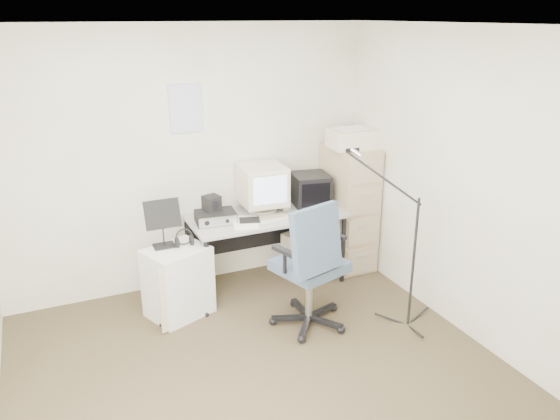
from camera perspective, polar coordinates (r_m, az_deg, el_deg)
name	(u,v)px	position (r m, az deg, el deg)	size (l,w,h in m)	color
floor	(265,380)	(4.25, -1.54, -17.38)	(3.60, 3.60, 0.01)	#3F3926
ceiling	(261,25)	(3.38, -1.95, 18.74)	(3.60, 3.60, 0.01)	white
wall_back	(190,161)	(5.26, -9.36, 5.10)	(3.60, 0.02, 2.50)	white
wall_front	(446,379)	(2.27, 16.91, -16.50)	(3.60, 0.02, 2.50)	white
wall_right	(473,189)	(4.59, 19.49, 2.04)	(0.02, 3.60, 2.50)	white
wall_calendar	(185,108)	(5.14, -9.85, 10.44)	(0.30, 0.02, 0.44)	white
filing_cabinet	(349,208)	(5.76, 7.18, 0.26)	(0.40, 0.60, 1.30)	tan
printer	(354,139)	(5.52, 7.74, 7.41)	(0.48, 0.33, 0.19)	white
desk	(267,249)	(5.43, -1.41, -4.06)	(1.50, 0.70, 0.73)	#979797
crt_monitor	(262,189)	(5.30, -1.88, 2.23)	(0.42, 0.44, 0.46)	white
crt_tv	(310,189)	(5.53, 3.21, 2.16)	(0.35, 0.37, 0.32)	black
desk_speaker	(285,202)	(5.41, 0.54, 0.87)	(0.08, 0.08, 0.15)	beige
keyboard	(268,219)	(5.14, -1.21, -0.93)	(0.40, 0.14, 0.02)	white
mouse	(300,214)	(5.25, 2.13, -0.42)	(0.06, 0.11, 0.03)	black
radio_receiver	(216,217)	(5.11, -6.75, -0.73)	(0.36, 0.26, 0.10)	black
radio_speaker	(212,203)	(5.10, -7.16, 0.71)	(0.14, 0.13, 0.14)	black
papers	(246,222)	(5.07, -3.60, -1.29)	(0.23, 0.31, 0.02)	white
pc_tower	(302,256)	(5.66, 2.28, -4.81)	(0.20, 0.44, 0.41)	white
office_chair	(310,263)	(4.62, 3.12, -5.57)	(0.67, 0.67, 1.16)	#394757
side_cart	(178,282)	(4.97, -10.62, -7.38)	(0.51, 0.41, 0.64)	silver
music_stand	(162,223)	(4.82, -12.19, -1.32)	(0.30, 0.16, 0.45)	black
headphones	(184,240)	(4.86, -9.97, -3.12)	(0.17, 0.17, 0.03)	black
mic_stand	(415,244)	(4.67, 13.93, -3.47)	(0.02, 0.02, 1.52)	black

